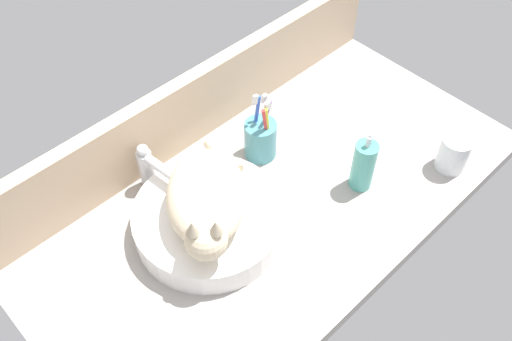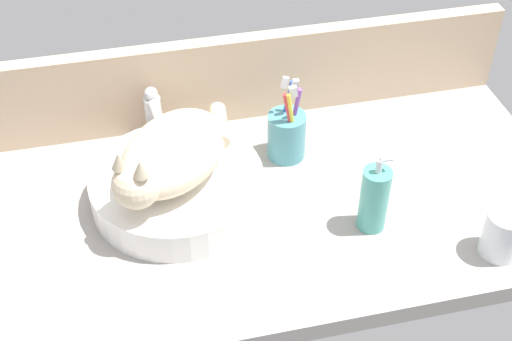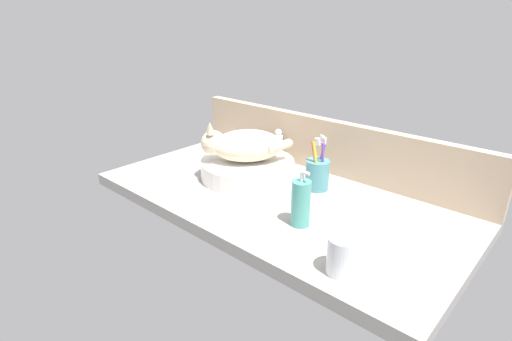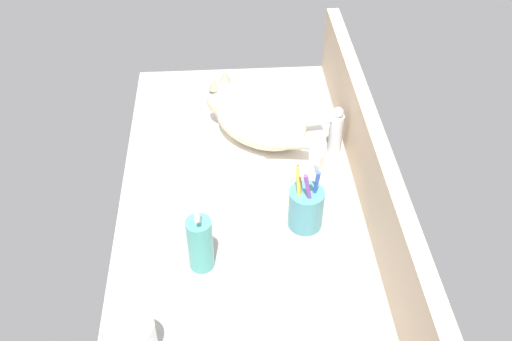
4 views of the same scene
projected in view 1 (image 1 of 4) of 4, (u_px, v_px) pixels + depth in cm
name	position (u px, v px, depth cm)	size (l,w,h in cm)	color
ground_plane	(277.00, 203.00, 136.48)	(121.28, 61.75, 4.00)	#9E9993
backsplash_panel	(195.00, 106.00, 140.95)	(121.28, 3.60, 19.92)	#CCAD8C
sink_basin	(209.00, 220.00, 126.76)	(33.68, 33.68, 6.68)	white
cat	(207.00, 200.00, 118.95)	(29.16, 30.05, 14.00)	beige
faucet	(149.00, 167.00, 131.70)	(3.87, 11.86, 13.60)	silver
soap_dispenser	(363.00, 165.00, 132.56)	(5.42, 5.42, 16.75)	teal
toothbrush_cup	(261.00, 138.00, 140.00)	(7.99, 7.99, 18.71)	teal
water_glass	(453.00, 155.00, 138.49)	(7.43, 7.43, 9.34)	white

